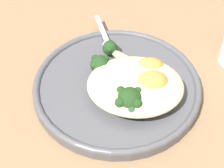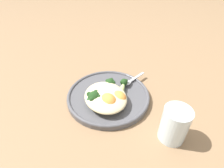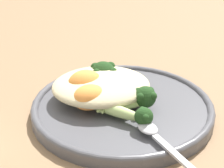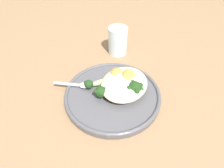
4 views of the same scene
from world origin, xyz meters
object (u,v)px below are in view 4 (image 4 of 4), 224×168
at_px(quinoa_mound, 124,84).
at_px(water_glass, 118,41).
at_px(sweet_potato_chunk_1, 117,75).
at_px(broccoli_stalk_1, 103,89).
at_px(kale_tuft, 137,89).
at_px(plate, 112,94).
at_px(spoon, 80,85).
at_px(sweet_potato_chunk_0, 128,77).
at_px(broccoli_stalk_2, 114,88).
at_px(broccoli_stalk_3, 132,87).
at_px(broccoli_stalk_0, 98,82).

xyz_separation_m(quinoa_mound, water_glass, (-0.19, -0.12, 0.01)).
distance_m(sweet_potato_chunk_1, water_glass, 0.19).
relative_size(broccoli_stalk_1, kale_tuft, 2.40).
bearing_deg(plate, sweet_potato_chunk_1, -168.60).
relative_size(broccoli_stalk_1, spoon, 0.91).
bearing_deg(plate, sweet_potato_chunk_0, 156.94).
bearing_deg(spoon, plate, 174.43).
xyz_separation_m(sweet_potato_chunk_0, sweet_potato_chunk_1, (0.00, -0.04, -0.00)).
bearing_deg(quinoa_mound, kale_tuft, 88.25).
height_order(broccoli_stalk_2, sweet_potato_chunk_1, sweet_potato_chunk_1).
bearing_deg(quinoa_mound, water_glass, -148.62).
bearing_deg(broccoli_stalk_3, plate, -146.61).
xyz_separation_m(broccoli_stalk_2, kale_tuft, (-0.03, 0.06, 0.00)).
xyz_separation_m(plate, broccoli_stalk_3, (-0.02, 0.05, 0.03)).
height_order(plate, sweet_potato_chunk_0, sweet_potato_chunk_0).
distance_m(quinoa_mound, water_glass, 0.23).
height_order(sweet_potato_chunk_1, spoon, sweet_potato_chunk_1).
bearing_deg(sweet_potato_chunk_1, broccoli_stalk_1, -10.11).
distance_m(broccoli_stalk_2, broccoli_stalk_3, 0.05).
height_order(quinoa_mound, spoon, quinoa_mound).
bearing_deg(quinoa_mound, broccoli_stalk_3, 75.96).
relative_size(broccoli_stalk_1, sweet_potato_chunk_0, 1.84).
relative_size(quinoa_mound, broccoli_stalk_0, 1.65).
bearing_deg(broccoli_stalk_3, spoon, -153.88).
xyz_separation_m(broccoli_stalk_1, spoon, (0.01, -0.08, -0.01)).
xyz_separation_m(spoon, water_glass, (-0.25, 0.01, 0.03)).
bearing_deg(broccoli_stalk_2, quinoa_mound, 103.07).
bearing_deg(sweet_potato_chunk_0, quinoa_mound, -1.57).
xyz_separation_m(plate, quinoa_mound, (-0.03, 0.02, 0.03)).
xyz_separation_m(plate, sweet_potato_chunk_0, (-0.06, 0.02, 0.03)).
xyz_separation_m(quinoa_mound, broccoli_stalk_2, (0.03, -0.02, -0.00)).
height_order(broccoli_stalk_3, kale_tuft, broccoli_stalk_3).
relative_size(broccoli_stalk_1, broccoli_stalk_2, 1.50).
bearing_deg(quinoa_mound, broccoli_stalk_1, -45.40).
relative_size(sweet_potato_chunk_1, kale_tuft, 1.21).
relative_size(quinoa_mound, broccoli_stalk_1, 1.51).
bearing_deg(broccoli_stalk_0, broccoli_stalk_2, 127.51).
bearing_deg(broccoli_stalk_3, water_glass, 134.34).
bearing_deg(broccoli_stalk_0, kale_tuft, 141.99).
relative_size(broccoli_stalk_0, broccoli_stalk_1, 0.92).
height_order(quinoa_mound, broccoli_stalk_1, quinoa_mound).
height_order(plate, spoon, spoon).
distance_m(broccoli_stalk_0, sweet_potato_chunk_0, 0.09).
xyz_separation_m(quinoa_mound, broccoli_stalk_3, (0.01, 0.03, 0.00)).
xyz_separation_m(broccoli_stalk_3, water_glass, (-0.20, -0.15, 0.01)).
relative_size(sweet_potato_chunk_0, spoon, 0.49).
bearing_deg(broccoli_stalk_2, sweet_potato_chunk_1, 153.62).
bearing_deg(water_glass, kale_tuft, 39.66).
xyz_separation_m(broccoli_stalk_1, sweet_potato_chunk_0, (-0.07, 0.05, 0.01)).
bearing_deg(spoon, sweet_potato_chunk_0, -166.35).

